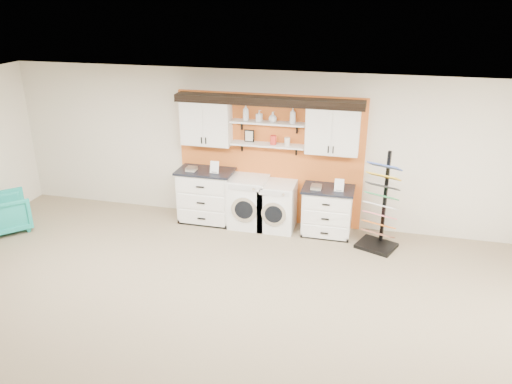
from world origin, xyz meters
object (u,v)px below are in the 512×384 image
(sample_rack, at_px, (380,218))
(armchair, at_px, (7,213))
(base_cabinet_left, at_px, (206,196))
(washer, at_px, (249,202))
(dryer, at_px, (278,206))
(base_cabinet_right, at_px, (327,211))

(sample_rack, bearing_deg, armchair, -149.76)
(base_cabinet_left, distance_m, sample_rack, 3.18)
(washer, xyz_separation_m, sample_rack, (2.34, -0.30, 0.06))
(armchair, bearing_deg, base_cabinet_left, -116.33)
(base_cabinet_left, distance_m, dryer, 1.36)
(base_cabinet_right, xyz_separation_m, washer, (-1.44, -0.00, 0.03))
(base_cabinet_left, height_order, armchair, base_cabinet_left)
(sample_rack, bearing_deg, base_cabinet_right, -176.80)
(washer, xyz_separation_m, armchair, (-4.19, -1.26, -0.13))
(washer, xyz_separation_m, dryer, (0.54, 0.00, -0.03))
(base_cabinet_left, xyz_separation_m, dryer, (1.36, -0.00, -0.07))
(base_cabinet_left, xyz_separation_m, sample_rack, (3.16, -0.31, 0.03))
(washer, relative_size, sample_rack, 0.56)
(base_cabinet_right, height_order, armchair, base_cabinet_right)
(base_cabinet_left, xyz_separation_m, armchair, (-3.37, -1.26, -0.16))
(armchair, bearing_deg, washer, -120.14)
(base_cabinet_left, height_order, base_cabinet_right, base_cabinet_left)
(base_cabinet_right, height_order, washer, washer)
(base_cabinet_left, bearing_deg, washer, -0.23)
(washer, bearing_deg, base_cabinet_left, 179.77)
(base_cabinet_right, relative_size, dryer, 1.02)
(base_cabinet_left, relative_size, sample_rack, 0.62)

